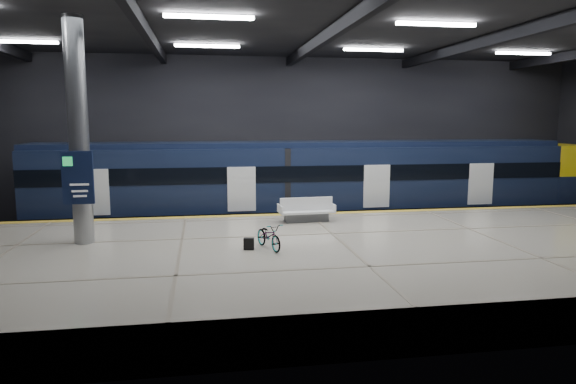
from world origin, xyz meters
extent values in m
plane|color=black|center=(0.00, 0.00, 0.00)|extent=(30.00, 30.00, 0.00)
cube|color=black|center=(0.00, 8.00, 4.00)|extent=(30.00, 0.10, 8.00)
cube|color=black|center=(0.00, -8.00, 4.00)|extent=(30.00, 0.10, 8.00)
cube|color=black|center=(0.00, 0.00, 8.00)|extent=(30.00, 16.00, 0.10)
cube|color=black|center=(-6.00, 0.00, 7.75)|extent=(0.25, 16.00, 0.40)
cube|color=black|center=(0.00, 0.00, 7.75)|extent=(0.25, 16.00, 0.40)
cube|color=black|center=(6.00, 0.00, 7.75)|extent=(0.25, 16.00, 0.40)
cube|color=white|center=(-4.00, -2.00, 7.88)|extent=(2.60, 0.18, 0.10)
cube|color=white|center=(3.00, -2.00, 7.88)|extent=(2.60, 0.18, 0.10)
cube|color=white|center=(-11.00, 4.00, 7.88)|extent=(2.60, 0.18, 0.10)
cube|color=white|center=(-4.00, 4.00, 7.88)|extent=(2.60, 0.18, 0.10)
cube|color=white|center=(3.00, 4.00, 7.88)|extent=(2.60, 0.18, 0.10)
cube|color=white|center=(10.00, 4.00, 7.88)|extent=(2.60, 0.18, 0.10)
cube|color=beige|center=(0.00, -2.50, 0.55)|extent=(30.00, 11.00, 1.10)
cube|color=yellow|center=(0.00, 2.75, 1.11)|extent=(30.00, 0.40, 0.01)
cube|color=gray|center=(0.00, 4.78, 0.08)|extent=(30.00, 0.08, 0.16)
cube|color=gray|center=(0.00, 6.22, 0.08)|extent=(30.00, 0.08, 0.16)
cube|color=black|center=(0.32, 5.50, 0.55)|extent=(24.00, 2.58, 0.80)
cube|color=black|center=(0.32, 5.50, 2.33)|extent=(24.00, 2.80, 2.75)
cube|color=black|center=(0.32, 5.50, 3.82)|extent=(24.00, 2.30, 0.24)
cube|color=black|center=(0.32, 4.09, 2.60)|extent=(24.00, 0.04, 0.70)
cube|color=white|center=(3.32, 4.08, 2.00)|extent=(1.20, 0.05, 1.90)
cube|color=yellow|center=(13.32, 5.50, 2.33)|extent=(2.00, 2.80, 2.75)
cube|color=black|center=(13.62, 5.50, 2.50)|extent=(1.60, 2.38, 0.80)
cube|color=#595B60|center=(-0.45, 1.19, 1.25)|extent=(1.65, 0.60, 0.30)
cube|color=white|center=(-0.45, 1.19, 1.49)|extent=(2.08, 0.97, 0.08)
cube|color=white|center=(-0.45, 1.19, 1.77)|extent=(2.03, 0.19, 0.51)
cube|color=white|center=(-1.47, 1.13, 1.61)|extent=(0.11, 0.87, 0.30)
cube|color=white|center=(0.56, 1.24, 1.61)|extent=(0.11, 0.87, 0.30)
imported|color=#99999E|center=(-2.38, -2.71, 1.49)|extent=(0.98, 1.59, 0.79)
cube|color=black|center=(-2.98, -2.71, 1.28)|extent=(0.33, 0.24, 0.35)
cylinder|color=#9EA0A5|center=(-8.00, -1.00, 4.55)|extent=(0.60, 0.60, 6.90)
cube|color=#0F1938|center=(-8.00, -1.42, 3.20)|extent=(0.90, 0.12, 1.60)
camera|label=1|loc=(-4.26, -17.56, 4.93)|focal=32.00mm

